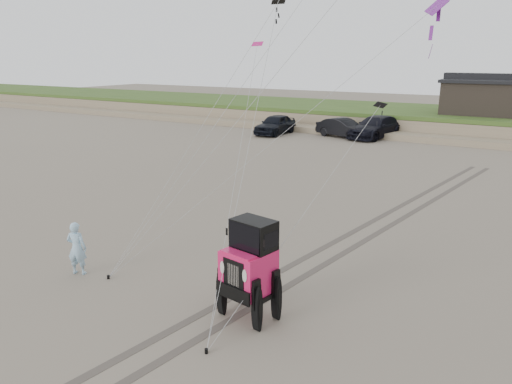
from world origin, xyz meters
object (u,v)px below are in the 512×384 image
(cabin, at_px, (483,96))
(truck_c, at_px, (376,127))
(truck_a, at_px, (275,124))
(truck_b, at_px, (343,128))
(jeep, at_px, (249,280))
(man, at_px, (77,248))

(cabin, bearing_deg, truck_c, -136.81)
(truck_a, xyz_separation_m, truck_c, (7.95, 2.53, 0.04))
(truck_a, bearing_deg, cabin, 29.93)
(truck_a, bearing_deg, truck_b, 12.85)
(cabin, relative_size, truck_a, 1.31)
(jeep, xyz_separation_m, man, (-5.87, -0.48, -0.20))
(truck_a, bearing_deg, truck_c, 16.33)
(truck_a, height_order, jeep, jeep)
(cabin, relative_size, jeep, 1.16)
(cabin, height_order, man, cabin)
(jeep, bearing_deg, truck_c, 112.57)
(truck_a, distance_m, man, 29.13)
(truck_a, distance_m, jeep, 30.95)
(jeep, relative_size, man, 3.32)
(man, bearing_deg, jeep, 162.47)
(truck_b, xyz_separation_m, jeep, (8.91, -28.75, 0.26))
(truck_b, distance_m, man, 29.39)
(cabin, xyz_separation_m, man, (-6.25, -36.86, -2.40))
(truck_b, height_order, man, man)
(cabin, xyz_separation_m, jeep, (-0.38, -36.37, -2.21))
(truck_c, xyz_separation_m, jeep, (6.55, -29.87, 0.16))
(truck_c, xyz_separation_m, man, (0.68, -30.35, -0.04))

